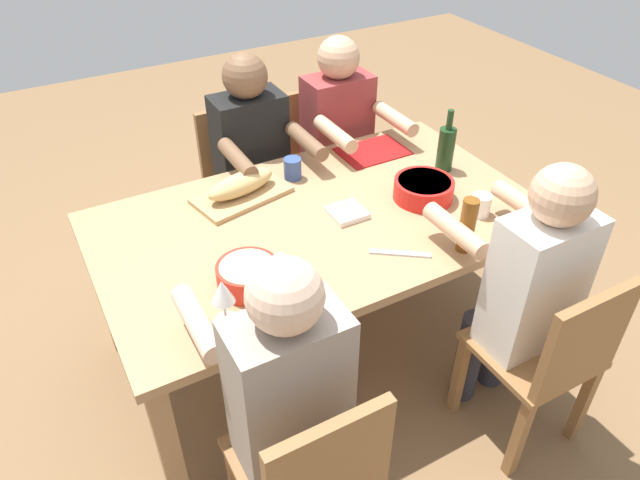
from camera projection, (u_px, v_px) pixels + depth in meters
ground_plane at (320, 345)px, 2.85m from camera, size 8.00×8.00×0.00m
dining_table at (320, 233)px, 2.45m from camera, size 1.79×1.05×0.74m
chair_near_left at (324, 156)px, 3.34m from camera, size 0.40×0.40×0.85m
diner_near_left at (341, 135)px, 3.09m from camera, size 0.41×0.53×1.20m
chair_far_left at (551, 356)px, 2.15m from camera, size 0.40×0.40×0.85m
diner_far_left at (527, 282)px, 2.15m from camera, size 0.41×0.53×1.20m
chair_near_center at (243, 178)px, 3.15m from camera, size 0.40×0.40×0.85m
diner_near_center at (254, 157)px, 2.90m from camera, size 0.41×0.53×1.20m
chair_far_right at (313, 475)px, 1.77m from camera, size 0.40×0.40×0.85m
diner_far_right at (283, 386)px, 1.77m from camera, size 0.41×0.53×1.20m
serving_bowl_greens at (424, 188)px, 2.50m from camera, size 0.25×0.25×0.09m
serving_bowl_pasta at (248, 274)px, 2.04m from camera, size 0.22×0.22×0.09m
cutting_board at (242, 195)px, 2.52m from camera, size 0.44×0.30×0.02m
bread_loaf at (241, 184)px, 2.49m from camera, size 0.34×0.18×0.09m
wine_bottle at (446, 148)px, 2.66m from camera, size 0.08×0.08×0.29m
beer_bottle at (467, 225)px, 2.17m from camera, size 0.06×0.06×0.22m
wine_glass at (223, 293)px, 1.87m from camera, size 0.08×0.08×0.17m
placemat_near_left at (373, 151)px, 2.85m from camera, size 0.32×0.23×0.01m
cup_far_left at (481, 205)px, 2.40m from camera, size 0.08×0.08×0.09m
cup_near_center at (293, 168)px, 2.63m from camera, size 0.08×0.08×0.10m
carving_knife at (400, 253)px, 2.21m from camera, size 0.20×0.15×0.01m
napkin_stack at (347, 212)px, 2.42m from camera, size 0.14×0.14×0.02m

